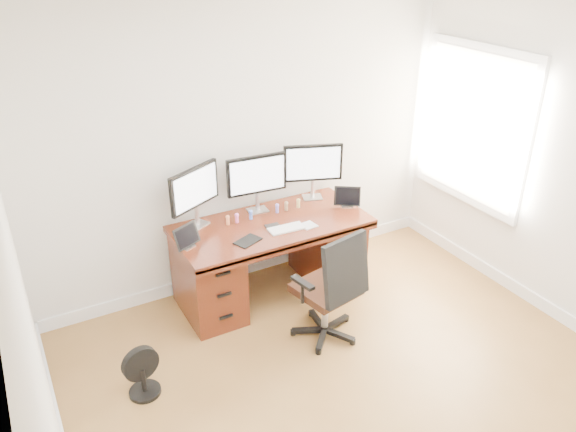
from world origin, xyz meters
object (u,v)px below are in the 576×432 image
desk (270,255)px  monitor_center (257,177)px  keyboard (286,228)px  office_chair (329,304)px  floor_fan (142,373)px

desk → monitor_center: bearing=90.0°
keyboard → office_chair: bearing=-80.3°
office_chair → floor_fan: bearing=164.6°
desk → office_chair: (0.13, -0.80, -0.08)m
desk → floor_fan: 1.57m
desk → floor_fan: desk is taller
desk → floor_fan: (-1.40, -0.69, -0.21)m
desk → keyboard: 0.41m
desk → keyboard: (0.06, -0.20, 0.36)m
floor_fan → monitor_center: size_ratio=0.72×
desk → monitor_center: 0.72m
desk → keyboard: bearing=-74.0°
floor_fan → monitor_center: 1.90m
desk → office_chair: office_chair is taller
desk → keyboard: size_ratio=5.46×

